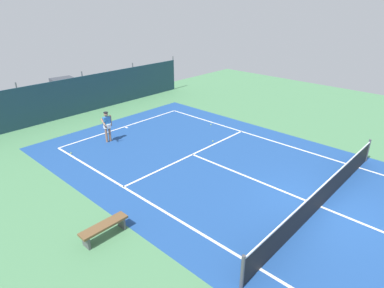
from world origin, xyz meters
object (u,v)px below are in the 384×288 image
object	(u,v)px
tennis_player	(107,125)
parked_car	(66,90)
tennis_net	(323,195)
tennis_ball_near_player	(71,153)
courtside_bench	(104,227)
tennis_ball_midcourt	(213,141)
tennis_ball_by_sideline	(211,125)

from	to	relation	value
tennis_player	parked_car	world-z (taller)	parked_car
tennis_net	tennis_ball_near_player	distance (m)	11.56
tennis_net	tennis_player	size ratio (longest dim) A/B	6.17
courtside_bench	tennis_ball_near_player	bearing A→B (deg)	70.29
courtside_bench	parked_car	bearing A→B (deg)	66.15
tennis_ball_midcourt	courtside_bench	size ratio (longest dim) A/B	0.04
tennis_net	tennis_player	world-z (taller)	tennis_player
tennis_net	courtside_bench	world-z (taller)	tennis_net
tennis_ball_midcourt	tennis_ball_near_player	bearing A→B (deg)	144.74
tennis_ball_by_sideline	tennis_ball_near_player	bearing A→B (deg)	161.85
parked_car	tennis_player	bearing A→B (deg)	82.92
tennis_player	tennis_ball_by_sideline	bearing A→B (deg)	162.91
tennis_player	tennis_ball_near_player	distance (m)	2.32
tennis_ball_near_player	tennis_ball_midcourt	world-z (taller)	same
tennis_ball_midcourt	tennis_ball_by_sideline	bearing A→B (deg)	42.36
tennis_ball_midcourt	parked_car	bearing A→B (deg)	97.44
parked_car	tennis_ball_near_player	bearing A→B (deg)	70.12
tennis_net	tennis_ball_near_player	size ratio (longest dim) A/B	153.33
tennis_player	tennis_ball_midcourt	size ratio (longest dim) A/B	24.85
tennis_net	tennis_player	xyz separation A→B (m)	(-1.87, 10.74, 0.45)
parked_car	courtside_bench	world-z (taller)	parked_car
tennis_ball_midcourt	courtside_bench	bearing A→B (deg)	-164.20
tennis_net	tennis_ball_near_player	xyz separation A→B (m)	(-3.99, 10.84, -0.48)
tennis_ball_by_sideline	courtside_bench	size ratio (longest dim) A/B	0.04
tennis_ball_midcourt	tennis_player	bearing A→B (deg)	132.82
tennis_ball_by_sideline	parked_car	distance (m)	11.45
tennis_player	courtside_bench	bearing A→B (deg)	61.60
courtside_bench	tennis_ball_by_sideline	bearing A→B (deg)	21.61
tennis_net	parked_car	bearing A→B (deg)	89.24
tennis_net	tennis_ball_by_sideline	world-z (taller)	tennis_net
tennis_ball_by_sideline	parked_car	world-z (taller)	parked_car
tennis_ball_near_player	courtside_bench	distance (m)	6.89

